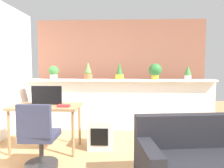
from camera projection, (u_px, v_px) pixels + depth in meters
name	position (u px, v px, depth m)	size (l,w,h in m)	color
divider_wall	(120.00, 105.00, 4.57)	(4.02, 0.16, 1.07)	white
plant_shelf	(120.00, 80.00, 4.48)	(4.02, 0.30, 0.04)	white
brick_wall_behind	(120.00, 72.00, 5.11)	(4.02, 0.10, 2.50)	#935B47
potted_plant_0	(54.00, 72.00, 4.55)	(0.22, 0.22, 0.29)	silver
potted_plant_1	(88.00, 72.00, 4.47)	(0.18, 0.18, 0.37)	#C66B42
potted_plant_2	(119.00, 72.00, 4.49)	(0.18, 0.18, 0.38)	gold
potted_plant_3	(155.00, 71.00, 4.47)	(0.28, 0.28, 0.34)	gold
potted_plant_4	(188.00, 72.00, 4.41)	(0.15, 0.15, 0.30)	silver
desk	(46.00, 110.00, 3.42)	(1.10, 0.60, 0.75)	#99754C
tv_monitor	(47.00, 95.00, 3.48)	(0.51, 0.04, 0.31)	black
office_chair	(39.00, 141.00, 2.78)	(0.45, 0.46, 0.91)	#262628
side_cube_shelf	(101.00, 133.00, 3.55)	(0.40, 0.41, 0.50)	silver
book_on_desk	(64.00, 106.00, 3.28)	(0.19, 0.11, 0.04)	#B22D33
couch	(208.00, 164.00, 2.35)	(1.64, 0.95, 0.80)	black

